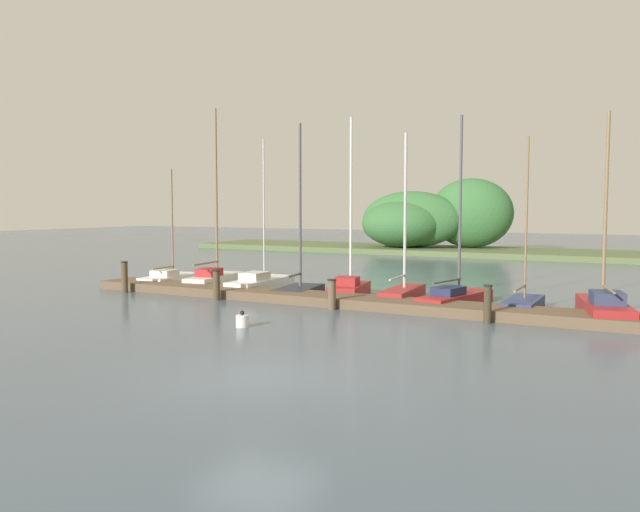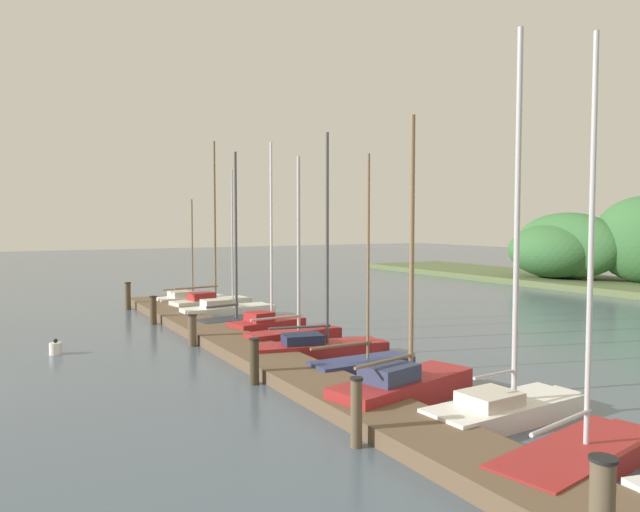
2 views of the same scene
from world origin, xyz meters
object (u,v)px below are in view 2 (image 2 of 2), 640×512
(sailboat_1, at_px, (212,301))
(sailboat_9, at_px, (508,401))
(channel_buoy_1, at_px, (56,348))
(sailboat_6, at_px, (321,346))
(sailboat_8, at_px, (406,384))
(mooring_piling_0, at_px, (128,296))
(sailboat_2, at_px, (229,310))
(sailboat_3, at_px, (235,318))
(sailboat_7, at_px, (365,364))
(sailboat_10, at_px, (583,450))
(mooring_piling_4, at_px, (356,412))
(mooring_piling_1, at_px, (153,310))
(sailboat_5, at_px, (297,333))
(sailboat_4, at_px, (269,323))
(mooring_piling_2, at_px, (192,330))
(sailboat_0, at_px, (190,299))
(mooring_piling_3, at_px, (254,361))

(sailboat_1, height_order, sailboat_9, sailboat_9)
(channel_buoy_1, bearing_deg, sailboat_6, 58.02)
(sailboat_8, bearing_deg, mooring_piling_0, 84.25)
(sailboat_1, bearing_deg, sailboat_2, -101.92)
(sailboat_3, relative_size, sailboat_7, 1.15)
(sailboat_10, xyz_separation_m, mooring_piling_4, (-2.67, -2.87, 0.36))
(mooring_piling_1, bearing_deg, sailboat_5, 27.25)
(sailboat_4, relative_size, mooring_piling_2, 6.65)
(sailboat_9, bearing_deg, sailboat_5, 88.71)
(sailboat_10, bearing_deg, sailboat_1, 77.80)
(sailboat_1, bearing_deg, sailboat_0, 91.23)
(sailboat_5, bearing_deg, sailboat_9, -92.08)
(sailboat_2, bearing_deg, sailboat_9, -90.37)
(sailboat_3, bearing_deg, mooring_piling_2, -141.78)
(sailboat_1, height_order, sailboat_5, sailboat_1)
(sailboat_2, height_order, sailboat_3, sailboat_3)
(sailboat_9, relative_size, mooring_piling_4, 6.24)
(mooring_piling_0, bearing_deg, channel_buoy_1, -24.34)
(mooring_piling_2, bearing_deg, sailboat_0, 163.56)
(mooring_piling_2, distance_m, channel_buoy_1, 4.28)
(sailboat_1, distance_m, mooring_piling_0, 4.07)
(sailboat_6, bearing_deg, mooring_piling_4, -102.21)
(mooring_piling_1, bearing_deg, sailboat_6, 19.86)
(sailboat_0, bearing_deg, sailboat_6, -97.29)
(sailboat_2, height_order, sailboat_10, sailboat_10)
(sailboat_0, bearing_deg, sailboat_5, -96.15)
(sailboat_9, xyz_separation_m, mooring_piling_1, (-15.66, -3.63, 0.17))
(mooring_piling_0, bearing_deg, sailboat_5, 16.63)
(sailboat_1, xyz_separation_m, sailboat_3, (4.86, -0.73, -0.08))
(sailboat_3, relative_size, mooring_piling_1, 5.97)
(mooring_piling_2, distance_m, mooring_piling_3, 5.46)
(sailboat_6, bearing_deg, mooring_piling_1, 121.98)
(mooring_piling_2, relative_size, mooring_piling_3, 0.90)
(mooring_piling_3, bearing_deg, sailboat_5, 140.92)
(sailboat_0, xyz_separation_m, sailboat_4, (9.11, 0.28, 0.11))
(mooring_piling_1, bearing_deg, sailboat_3, 51.74)
(sailboat_5, distance_m, mooring_piling_2, 3.53)
(sailboat_8, height_order, mooring_piling_0, sailboat_8)
(sailboat_8, bearing_deg, mooring_piling_1, 86.87)
(sailboat_6, relative_size, mooring_piling_4, 5.28)
(sailboat_10, bearing_deg, sailboat_6, 78.11)
(sailboat_4, height_order, sailboat_10, sailboat_10)
(mooring_piling_1, height_order, channel_buoy_1, mooring_piling_1)
(sailboat_1, height_order, sailboat_4, sailboat_1)
(sailboat_5, bearing_deg, mooring_piling_1, 113.22)
(mooring_piling_4, xyz_separation_m, channel_buoy_1, (-11.26, -4.09, -0.47))
(sailboat_1, relative_size, sailboat_6, 1.16)
(mooring_piling_0, height_order, mooring_piling_4, mooring_piling_0)
(sailboat_9, xyz_separation_m, mooring_piling_4, (-0.31, -3.60, 0.24))
(sailboat_7, distance_m, mooring_piling_0, 16.09)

